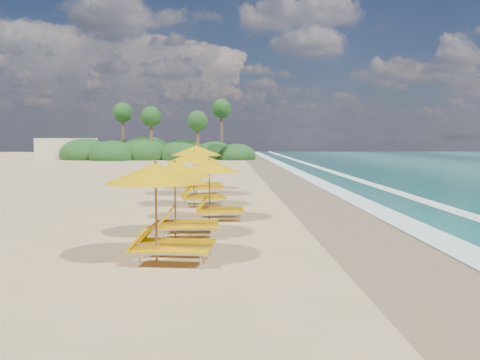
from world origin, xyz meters
name	(u,v)px	position (x,y,z in m)	size (l,w,h in m)	color
ground	(240,209)	(0.00, 0.00, 0.00)	(160.00, 160.00, 0.00)	tan
wet_sand	(338,209)	(4.00, 0.00, 0.01)	(4.00, 160.00, 0.01)	#85704F
surf_foam	(403,208)	(6.70, 0.00, 0.03)	(4.00, 160.00, 0.01)	white
station_0	(164,205)	(-2.06, -8.34, 1.34)	(2.77, 2.61, 2.39)	olive
station_1	(181,194)	(-1.91, -5.37, 1.27)	(2.43, 2.23, 2.26)	olive
station_2	(214,185)	(-0.99, -2.44, 1.23)	(2.37, 2.18, 2.19)	olive
station_3	(198,175)	(-1.75, 1.13, 1.34)	(2.82, 2.68, 2.39)	olive
station_4	(200,166)	(-1.85, 5.09, 1.45)	(3.13, 3.00, 2.59)	olive
station_5	(204,169)	(-1.80, 8.03, 1.15)	(2.41, 2.29, 2.05)	olive
treeline	(154,152)	(-9.94, 45.51, 1.00)	(25.80, 8.80, 9.74)	#163D14
beach_building	(67,149)	(-22.00, 48.00, 1.40)	(7.00, 5.00, 2.80)	beige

